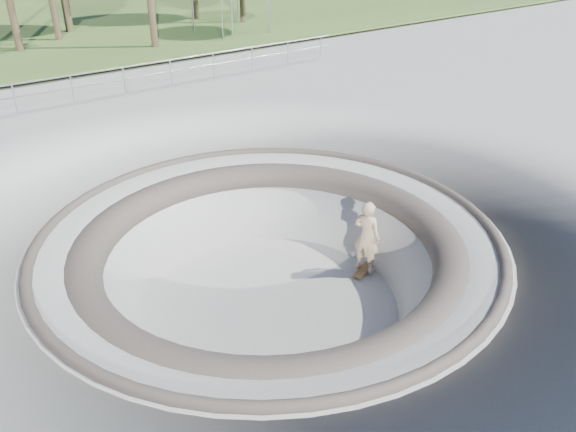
# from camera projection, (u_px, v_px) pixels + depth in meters

# --- Properties ---
(ground) EXTENTS (180.00, 180.00, 0.00)m
(ground) POSITION_uv_depth(u_px,v_px,m) (269.00, 234.00, 12.43)
(ground) COLOR #ACACA6
(ground) RESTS_ON ground
(skate_bowl) EXTENTS (14.00, 14.00, 4.10)m
(skate_bowl) POSITION_uv_depth(u_px,v_px,m) (270.00, 301.00, 13.29)
(skate_bowl) COLOR #ACACA6
(skate_bowl) RESTS_ON ground
(safety_railing) EXTENTS (25.00, 0.06, 1.03)m
(safety_railing) POSITION_uv_depth(u_px,v_px,m) (72.00, 89.00, 20.41)
(safety_railing) COLOR #96979E
(safety_railing) RESTS_ON ground
(skateboard) EXTENTS (0.91, 0.52, 0.09)m
(skateboard) POSITION_uv_depth(u_px,v_px,m) (364.00, 270.00, 14.46)
(skateboard) COLOR brown
(skateboard) RESTS_ON ground
(skater) EXTENTS (0.64, 0.81, 1.94)m
(skater) POSITION_uv_depth(u_px,v_px,m) (367.00, 237.00, 13.99)
(skater) COLOR tan
(skater) RESTS_ON skateboard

